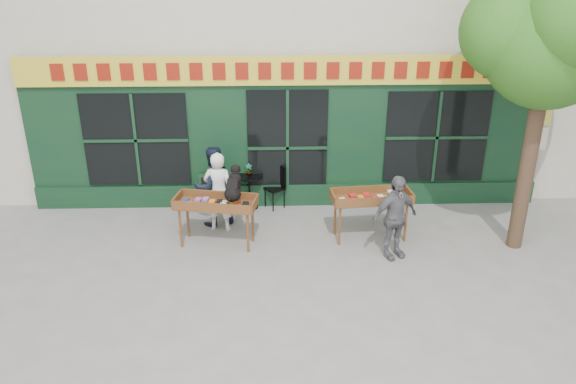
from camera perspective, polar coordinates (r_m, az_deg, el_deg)
The scene contains 13 objects.
ground at distance 10.48m, azimuth 0.34°, elevation -6.57°, with size 80.00×80.00×0.00m, color slate.
street_tree at distance 10.61m, azimuth 25.37°, elevation 15.16°, with size 3.05×2.90×5.60m.
book_cart_center at distance 10.63m, azimuth -7.34°, elevation -1.34°, with size 1.59×0.88×0.99m.
dog at distance 10.37m, azimuth -5.57°, elevation 0.92°, with size 0.34×0.60×0.60m, color black, non-canonical shape.
woman at distance 11.22m, azimuth -7.06°, elevation 0.03°, with size 0.60×0.39×1.64m, color white.
book_cart_right at distance 10.90m, azimuth 8.45°, elevation -0.76°, with size 1.55×0.75×0.99m.
man_right at distance 10.30m, azimuth 10.78°, elevation -2.54°, with size 0.94×0.39×1.60m, color #58575C.
bistro_table at distance 12.22m, azimuth -3.95°, elevation 0.72°, with size 0.60×0.60×0.76m.
bistro_chair_left at distance 12.27m, azimuth -6.92°, elevation 0.77°, with size 0.42×0.42×0.95m.
bistro_chair_right at distance 12.26m, azimuth -1.03°, elevation 0.91°, with size 0.50×0.50×0.95m.
potted_plant at distance 12.09m, azimuth -3.99°, elevation 2.28°, with size 0.14×0.10×0.27m, color gray.
man_left at distance 11.46m, azimuth -7.61°, elevation 0.59°, with size 0.82×0.64×1.68m, color black.
chalkboard at distance 12.33m, azimuth -7.69°, elevation 0.03°, with size 0.58×0.25×0.79m.
Camera 1 is at (-0.35, -9.10, 5.18)m, focal length 35.00 mm.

